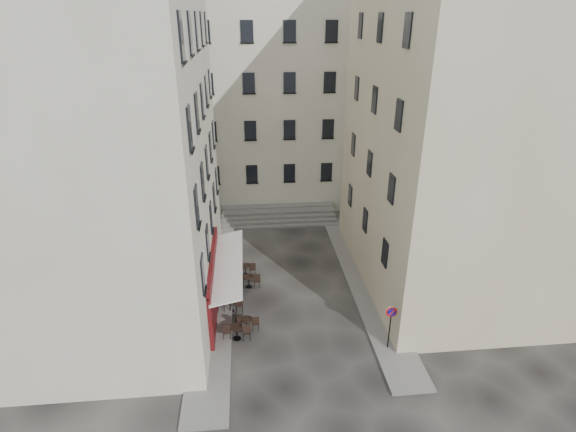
{
  "coord_description": "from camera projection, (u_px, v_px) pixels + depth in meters",
  "views": [
    {
      "loc": [
        -2.38,
        -19.99,
        15.13
      ],
      "look_at": [
        -0.07,
        4.0,
        4.25
      ],
      "focal_mm": 28.0,
      "sensor_mm": 36.0,
      "label": 1
    }
  ],
  "objects": [
    {
      "name": "sidewalk_left",
      "position": [
        217.0,
        280.0,
        27.78
      ],
      "size": [
        2.0,
        22.0,
        0.12
      ],
      "primitive_type": "cube",
      "color": "slate",
      "rests_on": "ground"
    },
    {
      "name": "pedestrian",
      "position": [
        237.0,
        277.0,
        26.61
      ],
      "size": [
        0.72,
        0.55,
        1.79
      ],
      "primitive_type": "imported",
      "rotation": [
        0.0,
        0.0,
        3.33
      ],
      "color": "black",
      "rests_on": "ground"
    },
    {
      "name": "bollard_mid",
      "position": [
        237.0,
        286.0,
        26.34
      ],
      "size": [
        0.12,
        0.12,
        0.98
      ],
      "color": "black",
      "rests_on": "ground"
    },
    {
      "name": "ground",
      "position": [
        296.0,
        316.0,
        24.57
      ],
      "size": [
        90.0,
        90.0,
        0.0
      ],
      "primitive_type": "plane",
      "color": "black",
      "rests_on": "ground"
    },
    {
      "name": "bistro_table_d",
      "position": [
        249.0,
        280.0,
        26.99
      ],
      "size": [
        1.39,
        0.65,
        0.98
      ],
      "color": "black",
      "rests_on": "ground"
    },
    {
      "name": "no_parking_sign",
      "position": [
        391.0,
        320.0,
        21.44
      ],
      "size": [
        0.57,
        0.1,
        2.51
      ],
      "rotation": [
        0.0,
        0.0,
        -0.04
      ],
      "color": "black",
      "rests_on": "ground"
    },
    {
      "name": "sidewalk_right",
      "position": [
        363.0,
        282.0,
        27.66
      ],
      "size": [
        2.0,
        18.0,
        0.12
      ],
      "primitive_type": "cube",
      "color": "slate",
      "rests_on": "ground"
    },
    {
      "name": "bollard_near",
      "position": [
        236.0,
        324.0,
        23.16
      ],
      "size": [
        0.12,
        0.12,
        0.98
      ],
      "color": "black",
      "rests_on": "ground"
    },
    {
      "name": "bistro_table_e",
      "position": [
        245.0,
        269.0,
        28.29
      ],
      "size": [
        1.29,
        0.61,
        0.91
      ],
      "color": "black",
      "rests_on": "ground"
    },
    {
      "name": "bistro_table_b",
      "position": [
        247.0,
        323.0,
        23.34
      ],
      "size": [
        1.28,
        0.6,
        0.9
      ],
      "color": "black",
      "rests_on": "ground"
    },
    {
      "name": "building_right",
      "position": [
        479.0,
        129.0,
        24.83
      ],
      "size": [
        12.2,
        14.2,
        18.6
      ],
      "color": "tan",
      "rests_on": "ground"
    },
    {
      "name": "stone_steps",
      "position": [
        279.0,
        216.0,
        35.82
      ],
      "size": [
        9.0,
        3.15,
        0.8
      ],
      "color": "#5E5C59",
      "rests_on": "ground"
    },
    {
      "name": "bistro_table_a",
      "position": [
        237.0,
        331.0,
        22.65
      ],
      "size": [
        1.42,
        0.66,
        1.0
      ],
      "color": "black",
      "rests_on": "ground"
    },
    {
      "name": "building_back",
      "position": [
        260.0,
        89.0,
        37.89
      ],
      "size": [
        18.2,
        10.2,
        18.6
      ],
      "color": "beige",
      "rests_on": "ground"
    },
    {
      "name": "bistro_table_c",
      "position": [
        230.0,
        304.0,
        24.77
      ],
      "size": [
        1.42,
        0.67,
        1.0
      ],
      "color": "black",
      "rests_on": "ground"
    },
    {
      "name": "building_left",
      "position": [
        80.0,
        121.0,
        22.14
      ],
      "size": [
        12.2,
        16.2,
        20.6
      ],
      "color": "beige",
      "rests_on": "ground"
    },
    {
      "name": "bollard_far",
      "position": [
        237.0,
        257.0,
        29.51
      ],
      "size": [
        0.12,
        0.12,
        0.98
      ],
      "color": "black",
      "rests_on": "ground"
    },
    {
      "name": "cafe_storefront",
      "position": [
        216.0,
        281.0,
        24.33
      ],
      "size": [
        1.74,
        7.3,
        3.5
      ],
      "color": "#400C09",
      "rests_on": "ground"
    }
  ]
}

